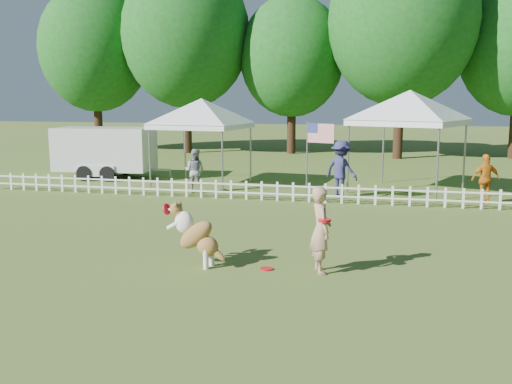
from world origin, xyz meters
TOP-DOWN VIEW (x-y plane):
  - ground at (0.00, 0.00)m, footprint 120.00×120.00m
  - picket_fence at (0.00, 7.00)m, footprint 22.00×0.08m
  - handler at (1.46, -0.09)m, footprint 0.57×0.68m
  - dog at (-0.88, -0.22)m, footprint 1.22×0.61m
  - frisbee_on_turf at (0.47, -0.15)m, footprint 0.29×0.29m
  - canopy_tent_left at (-4.05, 9.53)m, footprint 3.31×3.31m
  - canopy_tent_right at (3.21, 9.87)m, footprint 4.23×4.23m
  - cargo_trailer at (-8.49, 10.55)m, footprint 4.87×2.49m
  - flag_pole at (0.16, 7.07)m, footprint 0.93×0.42m
  - spectator_a at (-3.78, 7.92)m, footprint 0.75×0.60m
  - spectator_b at (1.11, 8.22)m, footprint 1.36×1.20m
  - spectator_c at (5.48, 8.04)m, footprint 0.96×0.64m
  - tree_far_left at (-15.00, 22.00)m, footprint 6.60×6.60m
  - tree_left at (-9.00, 21.50)m, footprint 7.40×7.40m
  - tree_center_left at (-3.00, 22.50)m, footprint 6.00×6.00m
  - tree_center_right at (3.00, 21.00)m, footprint 7.60×7.60m

SIDE VIEW (x-z plane):
  - ground at x=0.00m, z-range 0.00..0.00m
  - frisbee_on_turf at x=0.47m, z-range 0.00..0.02m
  - picket_fence at x=0.00m, z-range 0.00..0.60m
  - dog at x=-0.88m, z-range 0.00..1.21m
  - spectator_a at x=-3.78m, z-range 0.00..1.49m
  - spectator_c at x=5.48m, z-range 0.00..1.51m
  - handler at x=1.46m, z-range 0.00..1.60m
  - spectator_b at x=1.11m, z-range 0.00..1.83m
  - cargo_trailer at x=-8.49m, z-range 0.00..2.07m
  - flag_pole at x=0.16m, z-range 0.00..2.48m
  - canopy_tent_left at x=-4.05m, z-range 0.00..3.10m
  - canopy_tent_right at x=3.21m, z-range 0.00..3.37m
  - tree_center_left at x=-3.00m, z-range 0.00..9.80m
  - tree_far_left at x=-15.00m, z-range 0.00..11.00m
  - tree_left at x=-9.00m, z-range 0.00..12.00m
  - tree_center_right at x=3.00m, z-range 0.00..12.60m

